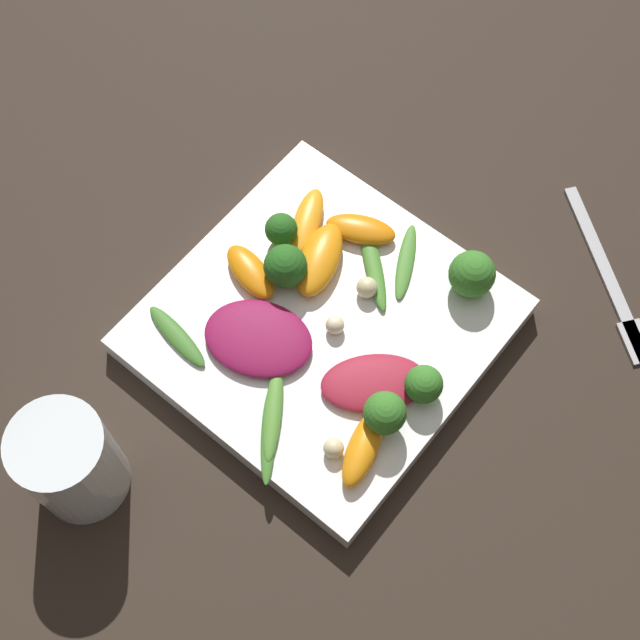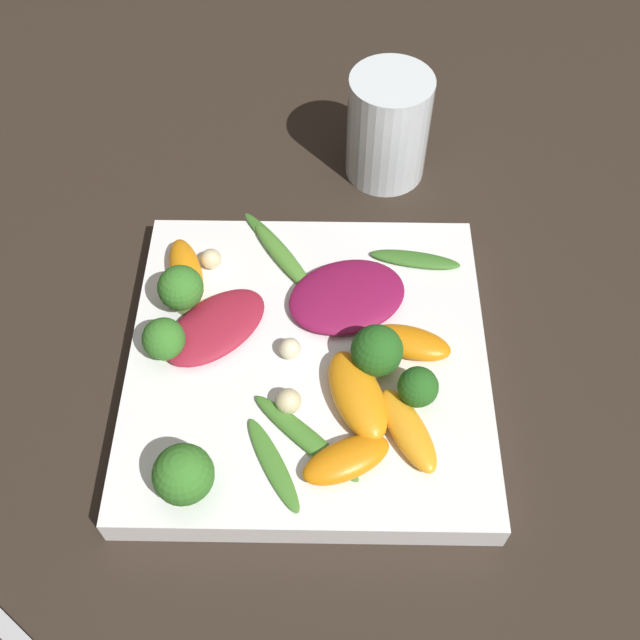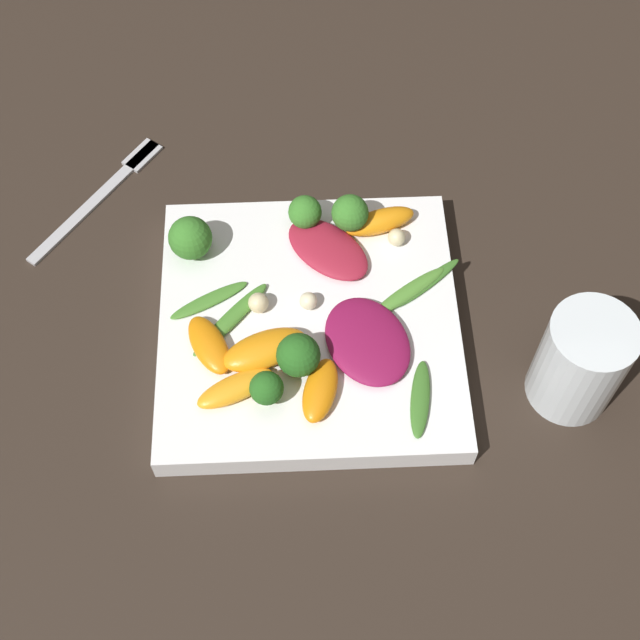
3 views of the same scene
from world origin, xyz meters
name	(u,v)px [view 2 (image 2 of 3)]	position (x,y,z in m)	size (l,w,h in m)	color
ground_plane	(309,373)	(0.00, 0.00, 0.00)	(2.40, 2.40, 0.00)	#2D231C
plate	(308,364)	(0.00, 0.00, 0.01)	(0.26, 0.26, 0.03)	white
drinking_glass	(388,127)	(0.06, 0.22, 0.05)	(0.07, 0.07, 0.10)	white
fork	(15,637)	(-0.17, -0.19, 0.00)	(0.15, 0.12, 0.01)	#B2B2B7
radicchio_leaf_0	(347,296)	(0.03, 0.05, 0.03)	(0.11, 0.10, 0.01)	maroon
radicchio_leaf_1	(215,327)	(-0.07, 0.02, 0.03)	(0.10, 0.10, 0.01)	maroon
orange_segment_0	(408,430)	(0.07, -0.06, 0.03)	(0.05, 0.07, 0.01)	orange
orange_segment_1	(346,460)	(0.03, -0.09, 0.03)	(0.07, 0.05, 0.02)	orange
orange_segment_2	(186,272)	(-0.10, 0.07, 0.03)	(0.04, 0.07, 0.02)	orange
orange_segment_3	(410,343)	(0.07, 0.01, 0.03)	(0.06, 0.04, 0.02)	orange
orange_segment_4	(357,395)	(0.03, -0.04, 0.04)	(0.06, 0.08, 0.02)	orange
broccoli_floret_0	(377,351)	(0.05, -0.01, 0.05)	(0.04, 0.04, 0.04)	#7A9E51
broccoli_floret_1	(183,475)	(-0.08, -0.10, 0.05)	(0.04, 0.04, 0.04)	#7A9E51
broccoli_floret_2	(181,289)	(-0.09, 0.04, 0.05)	(0.03, 0.03, 0.04)	#7A9E51
broccoli_floret_3	(418,388)	(0.08, -0.04, 0.04)	(0.03, 0.03, 0.03)	#84AD5B
broccoli_floret_4	(163,344)	(-0.10, 0.00, 0.04)	(0.03, 0.03, 0.03)	#7A9E51
arugula_sprig_0	(298,437)	(0.00, -0.07, 0.03)	(0.08, 0.07, 0.01)	#47842D
arugula_sprig_1	(283,257)	(-0.02, 0.09, 0.03)	(0.06, 0.07, 0.01)	#518E33
arugula_sprig_2	(415,259)	(0.08, 0.09, 0.03)	(0.07, 0.03, 0.01)	#3D7528
arugula_sprig_3	(273,242)	(-0.03, 0.11, 0.03)	(0.06, 0.07, 0.00)	#3D7528
arugula_sprig_4	(273,464)	(-0.02, -0.09, 0.03)	(0.05, 0.07, 0.00)	#47842D
macadamia_nut_0	(288,401)	(-0.01, -0.04, 0.03)	(0.02, 0.02, 0.02)	beige
macadamia_nut_1	(290,352)	(-0.01, 0.00, 0.03)	(0.02, 0.02, 0.02)	beige
macadamia_nut_2	(211,259)	(-0.08, 0.08, 0.03)	(0.02, 0.02, 0.02)	beige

